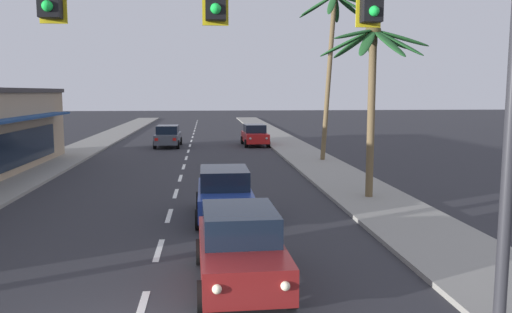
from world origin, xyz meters
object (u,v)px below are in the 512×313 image
object	(u,v)px
sedan_parked_nearest_kerb	(255,135)
sedan_oncoming_far	(168,136)
traffic_signal_mast	(320,32)
palm_right_second	(373,63)
sedan_lead_at_stop_bar	(240,246)
palm_right_third	(333,30)
sedan_third_in_queue	(224,193)

from	to	relation	value
sedan_parked_nearest_kerb	sedan_oncoming_far	bearing A→B (deg)	-177.12
traffic_signal_mast	sedan_oncoming_far	bearing A→B (deg)	98.64
sedan_parked_nearest_kerb	palm_right_second	size ratio (longest dim) A/B	0.66
sedan_lead_at_stop_bar	sedan_oncoming_far	world-z (taller)	same
sedan_oncoming_far	sedan_parked_nearest_kerb	xyz separation A→B (m)	(6.81, 0.34, 0.00)
sedan_parked_nearest_kerb	palm_right_third	bearing A→B (deg)	-69.33
sedan_oncoming_far	palm_right_second	world-z (taller)	palm_right_second
traffic_signal_mast	sedan_oncoming_far	size ratio (longest dim) A/B	2.32
sedan_parked_nearest_kerb	palm_right_third	world-z (taller)	palm_right_third
palm_right_second	palm_right_third	bearing A→B (deg)	84.00
traffic_signal_mast	sedan_parked_nearest_kerb	bearing A→B (deg)	86.48
sedan_lead_at_stop_bar	sedan_parked_nearest_kerb	distance (m)	29.65
sedan_lead_at_stop_bar	palm_right_second	size ratio (longest dim) A/B	0.65
traffic_signal_mast	sedan_oncoming_far	world-z (taller)	traffic_signal_mast
sedan_third_in_queue	sedan_oncoming_far	xyz separation A→B (m)	(-3.56, 23.07, 0.00)
palm_right_second	palm_right_third	xyz separation A→B (m)	(1.17, 11.16, 2.53)
sedan_parked_nearest_kerb	palm_right_third	size ratio (longest dim) A/B	0.44
traffic_signal_mast	sedan_third_in_queue	world-z (taller)	traffic_signal_mast
sedan_lead_at_stop_bar	traffic_signal_mast	bearing A→B (deg)	-66.95
sedan_third_in_queue	sedan_lead_at_stop_bar	bearing A→B (deg)	-88.75
sedan_third_in_queue	palm_right_third	size ratio (longest dim) A/B	0.44
sedan_third_in_queue	sedan_parked_nearest_kerb	xyz separation A→B (m)	(3.25, 23.41, 0.00)
sedan_lead_at_stop_bar	sedan_third_in_queue	distance (m)	6.07
sedan_third_in_queue	traffic_signal_mast	bearing A→B (deg)	-81.73
sedan_lead_at_stop_bar	palm_right_second	bearing A→B (deg)	55.86
palm_right_second	palm_right_third	size ratio (longest dim) A/B	0.67
sedan_oncoming_far	sedan_parked_nearest_kerb	world-z (taller)	same
traffic_signal_mast	sedan_lead_at_stop_bar	world-z (taller)	traffic_signal_mast
traffic_signal_mast	sedan_third_in_queue	distance (m)	9.86
sedan_third_in_queue	palm_right_second	xyz separation A→B (m)	(5.82, 2.32, 4.50)
sedan_third_in_queue	sedan_parked_nearest_kerb	distance (m)	23.63
palm_right_third	sedan_oncoming_far	bearing A→B (deg)	137.75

